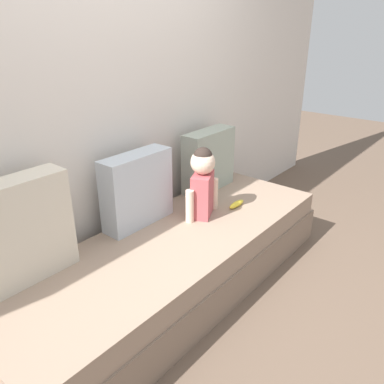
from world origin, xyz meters
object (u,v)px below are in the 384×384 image
Objects in this scene: couch at (174,265)px; throw_pillow_left at (26,229)px; toddler at (203,181)px; banana at (237,204)px; throw_pillow_center at (137,190)px; throw_pillow_right at (209,160)px.

throw_pillow_left is (-0.77, 0.31, 0.49)m from couch.
throw_pillow_left is 1.13× the size of toddler.
toddler is at bearing 8.88° from couch.
throw_pillow_left reaches higher than banana.
throw_pillow_left is at bearing 165.06° from banana.
couch is 4.46× the size of throw_pillow_left.
banana is at bearing -30.75° from throw_pillow_center.
throw_pillow_right is at bearing 32.31° from toddler.
couch is 5.12× the size of throw_pillow_right.
throw_pillow_right is 0.48m from toddler.
throw_pillow_left reaches higher than throw_pillow_right.
banana is (0.26, -0.12, -0.23)m from toddler.
toddler is 2.89× the size of banana.
throw_pillow_right reaches higher than couch.
banana is at bearing -111.18° from throw_pillow_right.
throw_pillow_center is (0.77, 0.00, -0.04)m from throw_pillow_left.
throw_pillow_center reaches higher than throw_pillow_right.
couch is 4.92× the size of throw_pillow_center.
toddler reaches higher than couch.
throw_pillow_center is 2.96× the size of banana.
banana is at bearing -24.09° from toddler.
throw_pillow_right is at bearing 0.00° from throw_pillow_center.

